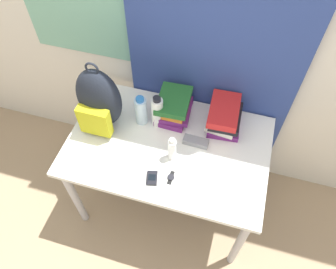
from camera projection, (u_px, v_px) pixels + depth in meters
The scene contains 13 objects.
ground_plane at pixel (153, 245), 2.30m from camera, with size 12.00×12.00×0.00m, color #9E8466.
wall_back at pixel (191, 21), 1.78m from camera, with size 6.00×0.06×2.50m.
curtain_blue at pixel (217, 31), 1.72m from camera, with size 1.01×0.04×2.50m.
desk at pixel (168, 152), 2.01m from camera, with size 1.19×0.76×0.72m.
backpack at pixel (99, 101), 1.87m from camera, with size 0.27×0.21×0.48m.
book_stack_left at pixel (174, 107), 2.02m from camera, with size 0.22×0.28×0.16m.
book_stack_center at pixel (224, 117), 1.96m from camera, with size 0.21×0.28×0.16m.
water_bottle at pixel (141, 111), 1.97m from camera, with size 0.07×0.07×0.21m.
sports_bottle at pixel (157, 112), 1.95m from camera, with size 0.07×0.07×0.23m.
sunscreen_bottle at pixel (172, 149), 1.83m from camera, with size 0.05×0.05×0.17m.
cell_phone at pixel (152, 178), 1.80m from camera, with size 0.08×0.10×0.02m.
sunglasses_case at pixel (196, 142), 1.93m from camera, with size 0.15×0.06×0.04m.
wristwatch at pixel (171, 177), 1.80m from camera, with size 0.04×0.08×0.01m.
Camera 1 is at (0.31, -0.68, 2.31)m, focal length 35.00 mm.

